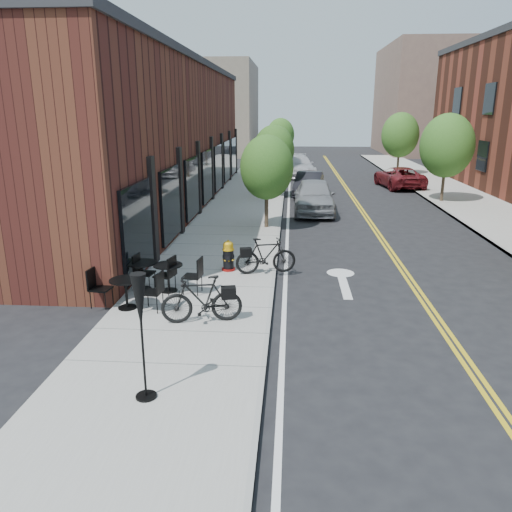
{
  "coord_description": "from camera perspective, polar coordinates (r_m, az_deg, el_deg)",
  "views": [
    {
      "loc": [
        0.42,
        -11.58,
        4.86
      ],
      "look_at": [
        -0.51,
        1.56,
        1.0
      ],
      "focal_mm": 35.0,
      "sensor_mm": 36.0,
      "label": 1
    }
  ],
  "objects": [
    {
      "name": "parked_car_b",
      "position": [
        29.71,
        6.06,
        8.17
      ],
      "size": [
        1.98,
        4.36,
        1.39
      ],
      "primitive_type": "imported",
      "rotation": [
        0.0,
        0.0,
        -0.12
      ],
      "color": "black",
      "rests_on": "ground"
    },
    {
      "name": "tree_far_c",
      "position": [
        40.46,
        16.15,
        13.15
      ],
      "size": [
        2.8,
        2.8,
        4.62
      ],
      "color": "#382B1E",
      "rests_on": "sidewalk_far"
    },
    {
      "name": "parked_car_c",
      "position": [
        38.73,
        4.83,
        10.23
      ],
      "size": [
        2.84,
        5.65,
        1.58
      ],
      "primitive_type": "imported",
      "rotation": [
        0.0,
        0.0,
        0.12
      ],
      "color": "silver",
      "rests_on": "ground"
    },
    {
      "name": "tree_near_a",
      "position": [
        20.73,
        1.23,
        10.07
      ],
      "size": [
        2.2,
        2.2,
        3.81
      ],
      "color": "#382B1E",
      "rests_on": "sidewalk_near"
    },
    {
      "name": "sidewalk_near",
      "position": [
        22.24,
        -2.29,
        3.84
      ],
      "size": [
        4.0,
        70.0,
        0.12
      ],
      "primitive_type": "cube",
      "color": "#9E9B93",
      "rests_on": "ground"
    },
    {
      "name": "tree_near_c",
      "position": [
        36.67,
        2.51,
        12.66
      ],
      "size": [
        2.1,
        2.1,
        3.67
      ],
      "color": "#382B1E",
      "rests_on": "sidewalk_near"
    },
    {
      "name": "bistro_set_b",
      "position": [
        13.67,
        -9.99,
        -2.01
      ],
      "size": [
        1.86,
        0.88,
        0.99
      ],
      "rotation": [
        0.0,
        0.0,
        -0.13
      ],
      "color": "black",
      "rests_on": "sidewalk_near"
    },
    {
      "name": "parked_car_far",
      "position": [
        34.12,
        16.01,
        8.65
      ],
      "size": [
        2.88,
        5.13,
        1.35
      ],
      "primitive_type": "imported",
      "rotation": [
        0.0,
        0.0,
        3.28
      ],
      "color": "maroon",
      "rests_on": "ground"
    },
    {
      "name": "bistro_set_a",
      "position": [
        12.73,
        -14.63,
        -3.72
      ],
      "size": [
        1.85,
        0.87,
        0.98
      ],
      "rotation": [
        0.0,
        0.0,
        -0.12
      ],
      "color": "black",
      "rests_on": "sidewalk_near"
    },
    {
      "name": "fire_hydrant",
      "position": [
        15.28,
        -3.18,
        -0.0
      ],
      "size": [
        0.49,
        0.49,
        0.95
      ],
      "rotation": [
        0.0,
        0.0,
        0.21
      ],
      "color": "maroon",
      "rests_on": "sidewalk_near"
    },
    {
      "name": "bicycle_right",
      "position": [
        14.94,
        1.14,
        0.03
      ],
      "size": [
        1.9,
        0.94,
        1.1
      ],
      "primitive_type": "imported",
      "rotation": [
        0.0,
        0.0,
        1.81
      ],
      "color": "black",
      "rests_on": "sidewalk_near"
    },
    {
      "name": "bg_building_right",
      "position": [
        63.53,
        19.06,
        16.5
      ],
      "size": [
        10.0,
        16.0,
        12.0
      ],
      "primitive_type": "cube",
      "color": "brown",
      "rests_on": "ground"
    },
    {
      "name": "parked_car_a",
      "position": [
        24.71,
        6.66,
        6.8
      ],
      "size": [
        1.99,
        4.83,
        1.64
      ],
      "primitive_type": "imported",
      "rotation": [
        0.0,
        0.0,
        -0.01
      ],
      "color": "gray",
      "rests_on": "ground"
    },
    {
      "name": "tree_near_d",
      "position": [
        44.64,
        2.82,
        13.64
      ],
      "size": [
        2.4,
        2.4,
        4.11
      ],
      "color": "#382B1E",
      "rests_on": "sidewalk_near"
    },
    {
      "name": "ground",
      "position": [
        12.57,
        1.85,
        -6.43
      ],
      "size": [
        120.0,
        120.0,
        0.0
      ],
      "primitive_type": "plane",
      "color": "black",
      "rests_on": "ground"
    },
    {
      "name": "tree_near_b",
      "position": [
        28.68,
        2.05,
        12.02
      ],
      "size": [
        2.3,
        2.3,
        3.98
      ],
      "color": "#382B1E",
      "rests_on": "sidewalk_near"
    },
    {
      "name": "tree_far_b",
      "position": [
        28.83,
        20.99,
        11.69
      ],
      "size": [
        2.8,
        2.8,
        4.62
      ],
      "color": "#382B1E",
      "rests_on": "sidewalk_far"
    },
    {
      "name": "bistro_set_c",
      "position": [
        13.93,
        -12.92,
        -1.77
      ],
      "size": [
        1.93,
        0.99,
        1.02
      ],
      "rotation": [
        0.0,
        0.0,
        -0.25
      ],
      "color": "black",
      "rests_on": "sidewalk_near"
    },
    {
      "name": "bg_building_left",
      "position": [
        60.17,
        -4.16,
        16.41
      ],
      "size": [
        8.0,
        14.0,
        10.0
      ],
      "primitive_type": "cube",
      "color": "#726656",
      "rests_on": "ground"
    },
    {
      "name": "bicycle_left",
      "position": [
        11.57,
        -6.22,
        -4.94
      ],
      "size": [
        1.94,
        0.89,
        1.13
      ],
      "primitive_type": "imported",
      "rotation": [
        0.0,
        0.0,
        -1.37
      ],
      "color": "black",
      "rests_on": "sidewalk_near"
    },
    {
      "name": "building_near",
      "position": [
        26.53,
        -11.36,
        13.08
      ],
      "size": [
        5.0,
        28.0,
        7.0
      ],
      "primitive_type": "cube",
      "color": "#3F1814",
      "rests_on": "ground"
    },
    {
      "name": "patio_umbrella",
      "position": [
        8.38,
        -13.09,
        -6.09
      ],
      "size": [
        0.36,
        0.36,
        2.23
      ],
      "color": "black",
      "rests_on": "sidewalk_near"
    }
  ]
}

